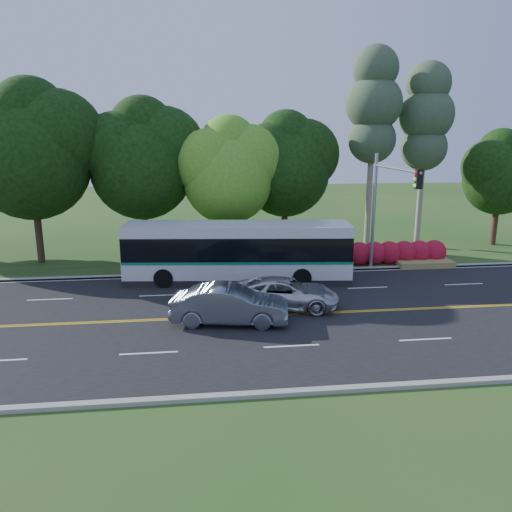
{
  "coord_description": "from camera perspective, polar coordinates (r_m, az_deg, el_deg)",
  "views": [
    {
      "loc": [
        -4.03,
        -21.31,
        8.1
      ],
      "look_at": [
        -1.25,
        2.0,
        2.33
      ],
      "focal_mm": 35.0,
      "sensor_mm": 36.0,
      "label": 1
    }
  ],
  "objects": [
    {
      "name": "road",
      "position": [
        23.15,
        3.68,
        -6.68
      ],
      "size": [
        60.0,
        14.0,
        0.02
      ],
      "primitive_type": "cube",
      "color": "black",
      "rests_on": "ground"
    },
    {
      "name": "traffic_signal",
      "position": [
        28.92,
        14.69,
        6.55
      ],
      "size": [
        0.42,
        6.1,
        7.0
      ],
      "color": "#909398",
      "rests_on": "ground"
    },
    {
      "name": "bougainvillea_hedge",
      "position": [
        32.38,
        13.65,
        0.23
      ],
      "size": [
        9.5,
        2.25,
        1.5
      ],
      "color": "#A30D27",
      "rests_on": "ground"
    },
    {
      "name": "curb_south",
      "position": [
        16.77,
        8.24,
        -14.94
      ],
      "size": [
        60.0,
        0.3,
        0.15
      ],
      "primitive_type": "cube",
      "color": "#9D988D",
      "rests_on": "ground"
    },
    {
      "name": "grass_verge",
      "position": [
        31.62,
        0.75,
        -0.94
      ],
      "size": [
        60.0,
        4.0,
        0.1
      ],
      "primitive_type": "cube",
      "color": "#264E1A",
      "rests_on": "ground"
    },
    {
      "name": "lane_markings",
      "position": [
        23.13,
        3.45,
        -6.66
      ],
      "size": [
        57.6,
        13.82,
        0.0
      ],
      "color": "gold",
      "rests_on": "road"
    },
    {
      "name": "ground",
      "position": [
        23.15,
        3.68,
        -6.7
      ],
      "size": [
        120.0,
        120.0,
        0.0
      ],
      "primitive_type": "plane",
      "color": "#264E1A",
      "rests_on": "ground"
    },
    {
      "name": "sedan",
      "position": [
        21.84,
        -3.03,
        -5.59
      ],
      "size": [
        5.3,
        2.58,
        1.67
      ],
      "primitive_type": "imported",
      "rotation": [
        0.0,
        0.0,
        1.41
      ],
      "color": "slate",
      "rests_on": "road"
    },
    {
      "name": "transit_bus",
      "position": [
        27.87,
        -2.14,
        0.38
      ],
      "size": [
        12.67,
        3.98,
        3.26
      ],
      "rotation": [
        0.0,
        0.0,
        -0.11
      ],
      "color": "silver",
      "rests_on": "road"
    },
    {
      "name": "curb_north",
      "position": [
        29.85,
        1.21,
        -1.8
      ],
      "size": [
        60.0,
        0.3,
        0.15
      ],
      "primitive_type": "cube",
      "color": "#9D988D",
      "rests_on": "ground"
    },
    {
      "name": "suv",
      "position": [
        23.79,
        3.36,
        -4.27
      ],
      "size": [
        5.47,
        3.32,
        1.42
      ],
      "primitive_type": "imported",
      "rotation": [
        0.0,
        0.0,
        1.37
      ],
      "color": "silver",
      "rests_on": "road"
    },
    {
      "name": "tree_row",
      "position": [
        33.49,
        -8.89,
        11.29
      ],
      "size": [
        44.7,
        9.1,
        13.84
      ],
      "color": "#321C16",
      "rests_on": "ground"
    }
  ]
}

